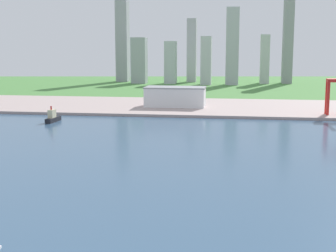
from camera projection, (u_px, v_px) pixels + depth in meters
The scene contains 6 objects.
ground_plane at pixel (178, 145), 311.74m from camera, with size 2400.00×2400.00×0.00m, color #48823D.
water_bay at pixel (164, 169), 253.16m from camera, with size 840.00×360.00×0.15m, color #385675.
industrial_pier at pixel (202, 107), 497.02m from camera, with size 840.00×140.00×2.50m, color #AC9793.
tugboat_small at pixel (53, 117), 405.64m from camera, with size 6.00×22.27×13.50m.
warehouse_main at pixel (175, 97), 489.57m from camera, with size 60.19×29.01×19.59m.
distant_skyline at pixel (198, 49), 815.48m from camera, with size 298.84×75.66×152.11m.
Camera 1 is at (37.73, -3.27, 63.13)m, focal length 52.39 mm.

